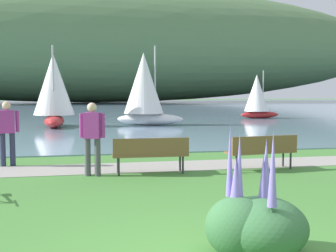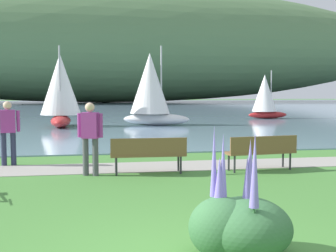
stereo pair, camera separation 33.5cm
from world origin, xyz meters
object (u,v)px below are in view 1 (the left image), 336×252
(person_at_shoreline, at_px, (7,129))
(sailboat_toward_hillside, at_px, (257,96))
(park_bench_further_along, at_px, (262,150))
(person_on_the_grass, at_px, (92,134))
(park_bench_near_camera, at_px, (151,152))
(sailboat_mid_bay, at_px, (145,88))
(sailboat_nearest_to_shore, at_px, (54,89))

(person_at_shoreline, height_order, sailboat_toward_hillside, sailboat_toward_hillside)
(park_bench_further_along, xyz_separation_m, person_on_the_grass, (-4.17, 0.08, 0.46))
(park_bench_near_camera, bearing_deg, person_on_the_grass, 178.45)
(park_bench_further_along, distance_m, person_on_the_grass, 4.20)
(park_bench_further_along, distance_m, sailboat_mid_bay, 14.48)
(person_at_shoreline, bearing_deg, park_bench_near_camera, -26.63)
(park_bench_near_camera, distance_m, sailboat_nearest_to_shore, 14.62)
(person_at_shoreline, relative_size, sailboat_mid_bay, 0.38)
(park_bench_near_camera, height_order, park_bench_further_along, same)
(person_at_shoreline, bearing_deg, person_on_the_grass, -38.64)
(person_at_shoreline, xyz_separation_m, sailboat_mid_bay, (5.38, 12.54, 1.18))
(sailboat_nearest_to_shore, xyz_separation_m, sailboat_toward_hillside, (13.78, 4.71, -0.44))
(park_bench_near_camera, distance_m, person_at_shoreline, 3.97)
(sailboat_mid_bay, height_order, sailboat_toward_hillside, sailboat_mid_bay)
(sailboat_nearest_to_shore, distance_m, sailboat_toward_hillside, 14.57)
(park_bench_further_along, xyz_separation_m, person_at_shoreline, (-6.34, 1.81, 0.46))
(park_bench_further_along, bearing_deg, park_bench_near_camera, 179.13)
(person_at_shoreline, bearing_deg, sailboat_mid_bay, 66.79)
(park_bench_near_camera, height_order, sailboat_nearest_to_shore, sailboat_nearest_to_shore)
(park_bench_further_along, distance_m, person_at_shoreline, 6.61)
(sailboat_toward_hillside, bearing_deg, person_at_shoreline, -129.54)
(person_at_shoreline, relative_size, person_on_the_grass, 1.00)
(person_at_shoreline, bearing_deg, sailboat_nearest_to_shore, 88.34)
(park_bench_near_camera, distance_m, sailboat_mid_bay, 14.52)
(person_on_the_grass, bearing_deg, sailboat_nearest_to_shore, 97.26)
(person_at_shoreline, height_order, sailboat_mid_bay, sailboat_mid_bay)
(person_on_the_grass, xyz_separation_m, sailboat_nearest_to_shore, (-1.80, 14.15, 1.12))
(person_on_the_grass, bearing_deg, park_bench_further_along, -1.09)
(park_bench_near_camera, relative_size, person_on_the_grass, 1.06)
(sailboat_toward_hillside, bearing_deg, sailboat_mid_bay, -152.37)
(person_on_the_grass, xyz_separation_m, sailboat_mid_bay, (3.21, 14.27, 1.18))
(person_on_the_grass, distance_m, sailboat_toward_hillside, 22.35)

